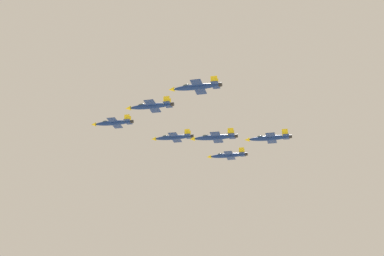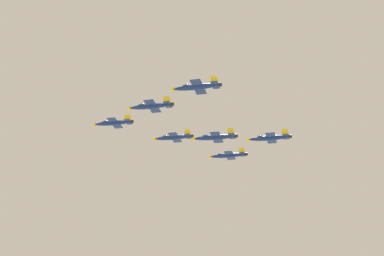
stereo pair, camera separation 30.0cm
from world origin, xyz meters
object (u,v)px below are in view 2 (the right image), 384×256
jet_left_wingman (150,106)px  jet_trailing (269,138)px  jet_left_outer (196,87)px  jet_right_outer (228,155)px  jet_slot_rear (215,137)px  jet_right_wingman (173,137)px  jet_lead (113,123)px

jet_left_wingman → jet_trailing: jet_left_wingman is taller
jet_left_outer → jet_right_outer: (-5.32, 67.44, 0.71)m
jet_right_outer → jet_slot_rear: 34.17m
jet_right_wingman → jet_right_outer: (18.51, 18.43, -3.32)m
jet_right_wingman → jet_left_outer: bearing=111.4°
jet_trailing → jet_lead: bearing=0.2°
jet_left_wingman → jet_slot_rear: (18.51, 18.42, -6.89)m
jet_left_wingman → jet_trailing: bearing=-156.4°
jet_left_wingman → jet_right_outer: (15.85, 52.15, -2.09)m
jet_lead → jet_left_outer: jet_lead is taller
jet_left_outer → jet_slot_rear: jet_left_outer is taller
jet_left_wingman → jet_trailing: 44.12m
jet_trailing → jet_right_outer: bearing=-59.3°
jet_right_wingman → jet_right_outer: bearing=-139.6°
jet_lead → jet_left_wingman: (21.16, -15.30, -2.36)m
jet_right_wingman → jet_right_outer: 26.33m
jet_right_wingman → jet_slot_rear: (21.17, -15.30, -8.12)m
jet_right_outer → jet_trailing: 39.81m
jet_right_outer → jet_trailing: size_ratio=1.04×
jet_right_outer → jet_trailing: jet_right_outer is taller
jet_left_wingman → jet_right_wingman: bearing=-89.4°
jet_slot_rear → jet_trailing: bearing=179.0°
jet_left_outer → jet_trailing: size_ratio=1.02×
jet_lead → jet_left_outer: size_ratio=0.99×
jet_slot_rear → jet_trailing: 19.99m
jet_left_outer → jet_right_outer: 67.66m
jet_lead → jet_slot_rear: jet_lead is taller
jet_right_wingman → jet_trailing: size_ratio=1.04×
jet_lead → jet_left_wingman: bearing=138.8°
jet_left_wingman → jet_left_outer: jet_left_wingman is taller
jet_left_outer → jet_slot_rear: size_ratio=0.97×
jet_lead → jet_left_wingman: jet_lead is taller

